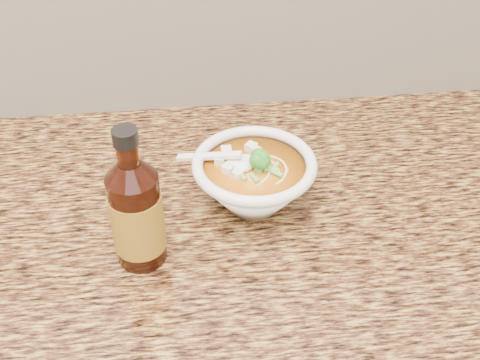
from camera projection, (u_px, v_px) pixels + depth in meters
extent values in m
cube|color=#A2843B|center=(48.00, 247.00, 0.83)|extent=(4.00, 0.68, 0.04)
cylinder|color=white|center=(254.00, 201.00, 0.87)|extent=(0.07, 0.07, 0.01)
torus|color=white|center=(254.00, 164.00, 0.82)|extent=(0.17, 0.17, 0.02)
torus|color=beige|center=(246.00, 161.00, 0.84)|extent=(0.09, 0.09, 0.00)
torus|color=beige|center=(243.00, 168.00, 0.83)|extent=(0.09, 0.09, 0.00)
torus|color=beige|center=(252.00, 168.00, 0.83)|extent=(0.11, 0.11, 0.00)
torus|color=beige|center=(247.00, 173.00, 0.83)|extent=(0.08, 0.08, 0.00)
torus|color=beige|center=(266.00, 176.00, 0.82)|extent=(0.11, 0.11, 0.00)
torus|color=beige|center=(250.00, 174.00, 0.83)|extent=(0.11, 0.11, 0.00)
torus|color=beige|center=(249.00, 177.00, 0.82)|extent=(0.09, 0.09, 0.00)
torus|color=beige|center=(244.00, 168.00, 0.84)|extent=(0.11, 0.11, 0.00)
cube|color=silver|center=(233.00, 161.00, 0.83)|extent=(0.02, 0.02, 0.01)
cube|color=silver|center=(247.00, 170.00, 0.82)|extent=(0.02, 0.02, 0.01)
cube|color=silver|center=(277.00, 175.00, 0.81)|extent=(0.02, 0.02, 0.01)
cube|color=silver|center=(238.00, 159.00, 0.84)|extent=(0.02, 0.02, 0.01)
cube|color=silver|center=(246.00, 178.00, 0.80)|extent=(0.01, 0.01, 0.01)
cube|color=silver|center=(265.00, 158.00, 0.84)|extent=(0.02, 0.02, 0.01)
cube|color=silver|center=(253.00, 158.00, 0.84)|extent=(0.02, 0.02, 0.01)
cube|color=silver|center=(230.00, 183.00, 0.80)|extent=(0.02, 0.02, 0.01)
cube|color=silver|center=(239.00, 168.00, 0.82)|extent=(0.02, 0.02, 0.01)
ellipsoid|color=#196014|center=(259.00, 162.00, 0.81)|extent=(0.03, 0.03, 0.03)
cylinder|color=#65C54B|center=(269.00, 179.00, 0.80)|extent=(0.02, 0.01, 0.01)
cylinder|color=#65C54B|center=(261.00, 153.00, 0.85)|extent=(0.02, 0.01, 0.01)
cylinder|color=#65C54B|center=(244.00, 189.00, 0.79)|extent=(0.02, 0.02, 0.01)
cylinder|color=#65C54B|center=(238.00, 181.00, 0.80)|extent=(0.02, 0.02, 0.01)
cylinder|color=#65C54B|center=(249.00, 175.00, 0.81)|extent=(0.02, 0.02, 0.01)
cylinder|color=#65C54B|center=(250.00, 183.00, 0.80)|extent=(0.02, 0.01, 0.01)
ellipsoid|color=white|center=(240.00, 163.00, 0.83)|extent=(0.04, 0.04, 0.01)
cube|color=white|center=(209.00, 156.00, 0.83)|extent=(0.09, 0.04, 0.02)
cylinder|color=#381107|center=(137.00, 219.00, 0.75)|extent=(0.07, 0.07, 0.13)
cylinder|color=#381107|center=(128.00, 154.00, 0.68)|extent=(0.03, 0.03, 0.03)
cylinder|color=black|center=(125.00, 137.00, 0.67)|extent=(0.03, 0.03, 0.02)
cylinder|color=red|center=(138.00, 221.00, 0.75)|extent=(0.07, 0.07, 0.08)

